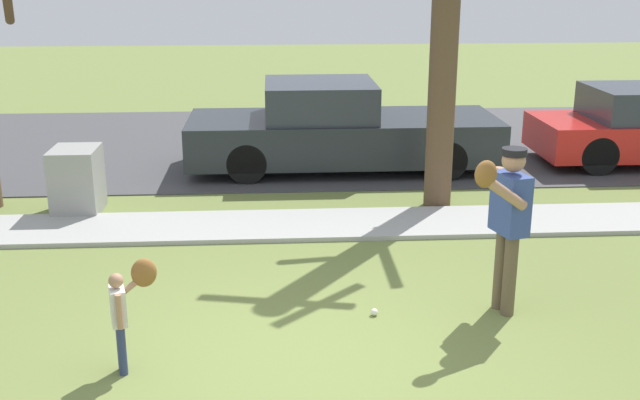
{
  "coord_description": "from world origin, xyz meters",
  "views": [
    {
      "loc": [
        -0.27,
        -6.13,
        3.39
      ],
      "look_at": [
        0.23,
        1.58,
        1.0
      ],
      "focal_mm": 43.14,
      "sensor_mm": 36.0,
      "label": 1
    }
  ],
  "objects": [
    {
      "name": "ground_plane",
      "position": [
        0.0,
        3.5,
        0.0
      ],
      "size": [
        48.0,
        48.0,
        0.0
      ],
      "primitive_type": "plane",
      "color": "olive"
    },
    {
      "name": "sidewalk_strip",
      "position": [
        0.0,
        3.6,
        0.03
      ],
      "size": [
        36.0,
        1.2,
        0.06
      ],
      "primitive_type": "cube",
      "color": "#A3A39E",
      "rests_on": "ground"
    },
    {
      "name": "road_surface",
      "position": [
        0.0,
        8.6,
        0.01
      ],
      "size": [
        36.0,
        6.8,
        0.02
      ],
      "primitive_type": "cube",
      "color": "#424244",
      "rests_on": "ground"
    },
    {
      "name": "person_adult",
      "position": [
        2.01,
        0.85,
        1.06
      ],
      "size": [
        0.66,
        0.75,
        1.7
      ],
      "rotation": [
        0.0,
        0.0,
        -2.88
      ],
      "color": "brown",
      "rests_on": "ground"
    },
    {
      "name": "person_child",
      "position": [
        -1.52,
        -0.05,
        0.64
      ],
      "size": [
        0.41,
        0.45,
        0.97
      ],
      "rotation": [
        0.0,
        0.0,
        0.27
      ],
      "color": "navy",
      "rests_on": "ground"
    },
    {
      "name": "baseball",
      "position": [
        0.73,
        0.85,
        0.04
      ],
      "size": [
        0.07,
        0.07,
        0.07
      ],
      "primitive_type": "sphere",
      "color": "white",
      "rests_on": "ground"
    },
    {
      "name": "utility_cabinet",
      "position": [
        -3.02,
        4.46,
        0.46
      ],
      "size": [
        0.63,
        0.78,
        0.92
      ],
      "primitive_type": "cube",
      "color": "gray",
      "rests_on": "ground"
    },
    {
      "name": "parked_pickup_dark",
      "position": [
        0.86,
        6.62,
        0.67
      ],
      "size": [
        5.2,
        1.95,
        1.48
      ],
      "color": "#23282D",
      "rests_on": "road_surface"
    }
  ]
}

